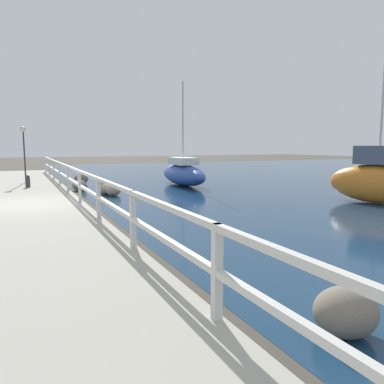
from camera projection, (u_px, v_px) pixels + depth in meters
ground_plane at (27, 211)px, 12.17m from camera, size 120.00×120.00×0.00m
dock_walkway at (27, 208)px, 12.15m from camera, size 3.59×36.00×0.23m
railing at (79, 180)px, 12.76m from camera, size 0.10×32.50×1.07m
boulder_upstream at (79, 185)px, 17.67m from camera, size 0.67×0.60×0.50m
boulder_far_strip at (81, 179)px, 20.71m from camera, size 0.76×0.68×0.57m
boulder_mid_strip at (113, 190)px, 15.82m from camera, size 0.65×0.58×0.49m
boulder_downstream at (105, 189)px, 16.23m from camera, size 0.60×0.54×0.45m
boulder_near_dock at (103, 186)px, 17.99m from camera, size 0.49×0.44×0.37m
boulder_water_edge at (346, 312)px, 4.17m from camera, size 0.74×0.67×0.56m
mooring_bollard at (28, 181)px, 17.02m from camera, size 0.21×0.21×0.57m
dock_lamp at (24, 139)px, 19.01m from camera, size 0.28×0.28×2.87m
sailboat_orange at (378, 180)px, 13.67m from camera, size 1.95×3.93×6.98m
sailboat_blue at (183, 173)px, 19.98m from camera, size 1.75×5.31×5.44m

